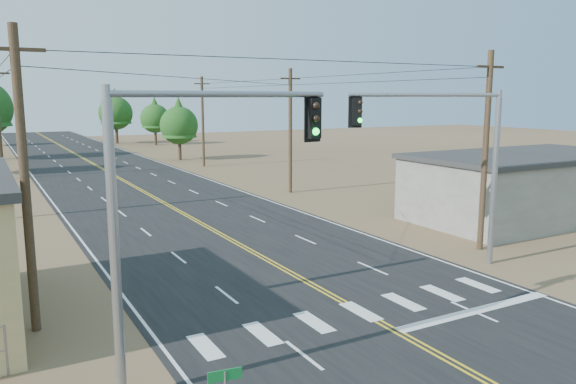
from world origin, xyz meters
TOP-DOWN VIEW (x-y plane):
  - road at (0.00, 30.00)m, footprint 15.00×200.00m
  - building_right at (19.00, 16.00)m, footprint 15.00×8.00m
  - utility_pole_left_near at (-10.50, 12.00)m, footprint 1.80×0.30m
  - utility_pole_right_near at (10.50, 12.00)m, footprint 1.80×0.30m
  - utility_pole_right_mid at (10.50, 32.00)m, footprint 1.80×0.30m
  - utility_pole_right_far at (10.50, 52.00)m, footprint 1.80×0.30m
  - signal_mast_left at (-7.08, 6.35)m, footprint 6.66×1.06m
  - signal_mast_right at (7.09, 10.80)m, footprint 6.45×2.97m
  - tree_right_near at (10.29, 59.79)m, footprint 4.68×4.68m
  - tree_right_mid at (14.00, 83.51)m, footprint 4.69×4.69m
  - tree_right_far at (9.00, 89.28)m, footprint 5.56×5.56m

SIDE VIEW (x-z plane):
  - road at x=0.00m, z-range 0.00..0.02m
  - building_right at x=19.00m, z-range 0.00..4.00m
  - tree_right_near at x=10.29m, z-range 0.87..8.66m
  - tree_right_mid at x=14.00m, z-range 0.87..8.69m
  - utility_pole_left_near at x=-10.50m, z-range 0.12..10.12m
  - utility_pole_right_near at x=10.50m, z-range 0.12..10.12m
  - utility_pole_right_mid at x=10.50m, z-range 0.12..10.12m
  - utility_pole_right_far at x=10.50m, z-range 0.12..10.12m
  - signal_mast_left at x=-7.08m, z-range 1.42..9.46m
  - signal_mast_right at x=7.09m, z-range 1.44..9.50m
  - tree_right_far at x=9.00m, z-range 1.03..10.30m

